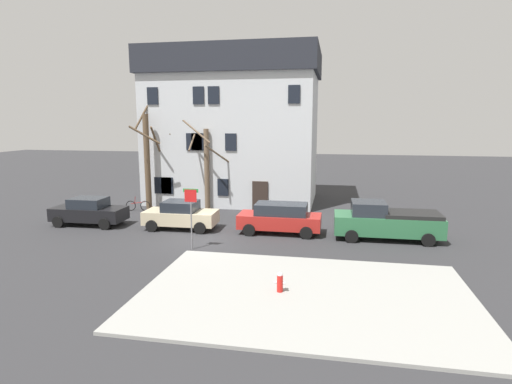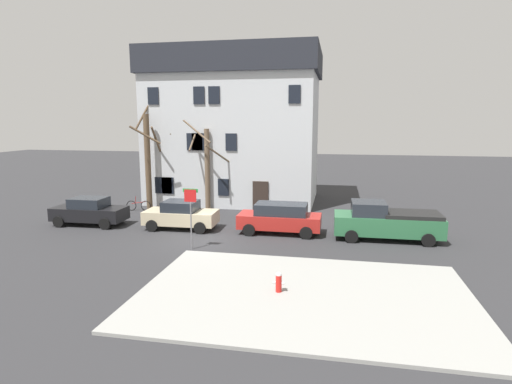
# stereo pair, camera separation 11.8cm
# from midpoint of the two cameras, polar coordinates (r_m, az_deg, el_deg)

# --- Properties ---
(ground_plane) EXTENTS (120.00, 120.00, 0.00)m
(ground_plane) POSITION_cam_midpoint_polar(r_m,az_deg,el_deg) (22.44, -7.01, -6.55)
(ground_plane) COLOR #2D2D30
(sidewalk_slab) EXTENTS (11.92, 7.94, 0.12)m
(sidewalk_slab) POSITION_cam_midpoint_polar(r_m,az_deg,el_deg) (15.57, 6.84, -13.82)
(sidewalk_slab) COLOR #999993
(sidewalk_slab) RESTS_ON ground_plane
(building_main) EXTENTS (13.06, 8.20, 11.57)m
(building_main) POSITION_cam_midpoint_polar(r_m,az_deg,el_deg) (33.06, -2.81, 9.03)
(building_main) COLOR silver
(building_main) RESTS_ON ground_plane
(tree_bare_near) EXTENTS (2.48, 2.98, 7.42)m
(tree_bare_near) POSITION_cam_midpoint_polar(r_m,az_deg,el_deg) (30.67, -14.43, 4.54)
(tree_bare_near) COLOR brown
(tree_bare_near) RESTS_ON ground_plane
(tree_bare_mid) EXTENTS (3.12, 2.68, 6.35)m
(tree_bare_mid) POSITION_cam_midpoint_polar(r_m,az_deg,el_deg) (29.50, -6.66, 3.62)
(tree_bare_mid) COLOR brown
(tree_bare_mid) RESTS_ON ground_plane
(car_black_sedan) EXTENTS (4.42, 2.07, 1.68)m
(car_black_sedan) POSITION_cam_midpoint_polar(r_m,az_deg,el_deg) (27.21, -21.73, -2.46)
(car_black_sedan) COLOR black
(car_black_sedan) RESTS_ON ground_plane
(car_beige_sedan) EXTENTS (4.24, 2.11, 1.66)m
(car_beige_sedan) POSITION_cam_midpoint_polar(r_m,az_deg,el_deg) (24.75, -10.11, -3.10)
(car_beige_sedan) COLOR #C6B793
(car_beige_sedan) RESTS_ON ground_plane
(car_red_wagon) EXTENTS (4.61, 2.04, 1.71)m
(car_red_wagon) POSITION_cam_midpoint_polar(r_m,az_deg,el_deg) (23.41, 3.45, -3.54)
(car_red_wagon) COLOR #AD231E
(car_red_wagon) RESTS_ON ground_plane
(pickup_truck_green) EXTENTS (5.58, 2.37, 2.01)m
(pickup_truck_green) POSITION_cam_midpoint_polar(r_m,az_deg,el_deg) (23.28, 17.55, -3.86)
(pickup_truck_green) COLOR #2D6B42
(pickup_truck_green) RESTS_ON ground_plane
(fire_hydrant) EXTENTS (0.42, 0.22, 0.75)m
(fire_hydrant) POSITION_cam_midpoint_polar(r_m,az_deg,el_deg) (15.45, 3.35, -12.16)
(fire_hydrant) COLOR red
(fire_hydrant) RESTS_ON sidewalk_slab
(street_sign_pole) EXTENTS (0.76, 0.07, 3.03)m
(street_sign_pole) POSITION_cam_midpoint_polar(r_m,az_deg,el_deg) (20.43, -8.79, -2.11)
(street_sign_pole) COLOR slate
(street_sign_pole) RESTS_ON ground_plane
(bicycle_leaning) EXTENTS (1.74, 0.28, 1.03)m
(bicycle_leaning) POSITION_cam_midpoint_polar(r_m,az_deg,el_deg) (30.47, -15.68, -1.79)
(bicycle_leaning) COLOR black
(bicycle_leaning) RESTS_ON ground_plane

